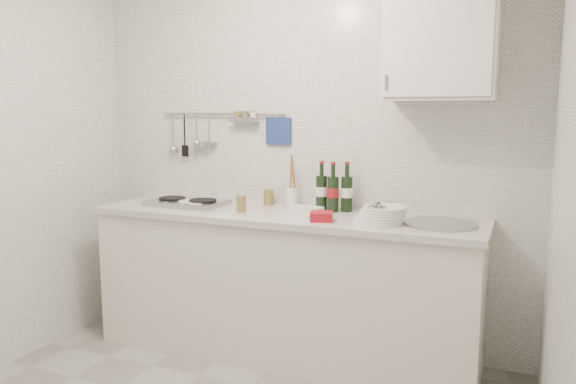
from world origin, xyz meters
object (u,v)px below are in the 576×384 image
object	(u,v)px
wall_cabinet	(442,36)
utensil_crock	(292,195)
plate_stack_hob	(194,203)
wine_bottles	(334,187)
plate_stack_sink	(381,215)

from	to	relation	value
wall_cabinet	utensil_crock	bearing A→B (deg)	175.30
plate_stack_hob	utensil_crock	size ratio (longest dim) A/B	0.71
wine_bottles	utensil_crock	distance (m)	0.31
wall_cabinet	wine_bottles	size ratio (longest dim) A/B	2.26
wall_cabinet	plate_stack_hob	world-z (taller)	wall_cabinet
utensil_crock	wall_cabinet	bearing A→B (deg)	-4.70
wall_cabinet	plate_stack_sink	distance (m)	1.04
wine_bottles	utensil_crock	bearing A→B (deg)	174.87
plate_stack_sink	plate_stack_hob	bearing A→B (deg)	176.36
wine_bottles	plate_stack_hob	bearing A→B (deg)	-168.45
wall_cabinet	wine_bottles	bearing A→B (deg)	175.51
wall_cabinet	plate_stack_sink	size ratio (longest dim) A/B	2.33
wine_bottles	utensil_crock	xyz separation A→B (m)	(-0.29, 0.03, -0.07)
utensil_crock	plate_stack_sink	bearing A→B (deg)	-23.78
plate_stack_sink	wine_bottles	distance (m)	0.47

